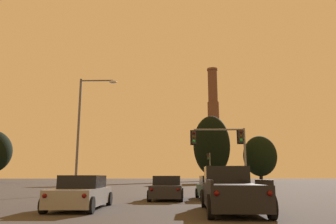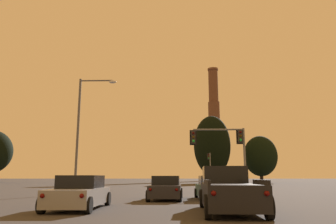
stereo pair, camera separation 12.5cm
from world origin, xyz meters
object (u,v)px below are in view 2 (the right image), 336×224
sedan_center_lane_front (166,188)px  sedan_left_lane_second (80,193)px  hatchback_right_lane_front (212,188)px  traffic_light_overhead_right (226,144)px  pickup_truck_right_lane_second (228,191)px  street_lamp (84,123)px  smokestack (215,135)px  traffic_light_far_right (210,164)px

sedan_center_lane_front → sedan_left_lane_second: bearing=-118.7°
hatchback_right_lane_front → traffic_light_overhead_right: (1.80, 5.83, 3.37)m
traffic_light_overhead_right → sedan_center_lane_front: bearing=-126.8°
pickup_truck_right_lane_second → street_lamp: 17.10m
hatchback_right_lane_front → smokestack: (11.96, 101.49, 16.22)m
traffic_light_far_right → smokestack: bearing=82.4°
hatchback_right_lane_front → traffic_light_overhead_right: traffic_light_overhead_right is taller
pickup_truck_right_lane_second → smokestack: smokestack is taller
street_lamp → pickup_truck_right_lane_second: bearing=-53.1°
sedan_left_lane_second → street_lamp: bearing=105.1°
hatchback_right_lane_front → traffic_light_overhead_right: size_ratio=0.78×
sedan_left_lane_second → sedan_center_lane_front: size_ratio=1.00×
sedan_left_lane_second → sedan_center_lane_front: same height
sedan_center_lane_front → traffic_light_far_right: 40.94m
pickup_truck_right_lane_second → smokestack: 110.78m
traffic_light_far_right → smokestack: (8.19, 61.62, 13.13)m
sedan_left_lane_second → hatchback_right_lane_front: bearing=44.3°
traffic_light_far_right → street_lamp: (-13.71, -34.24, 2.03)m
hatchback_right_lane_front → pickup_truck_right_lane_second: bearing=-92.7°
traffic_light_far_right → street_lamp: size_ratio=0.60×
traffic_light_overhead_right → smokestack: 97.06m
hatchback_right_lane_front → street_lamp: 12.52m
smokestack → traffic_light_overhead_right: bearing=-96.1°
pickup_truck_right_lane_second → traffic_light_overhead_right: bearing=83.7°
sedan_center_lane_front → traffic_light_overhead_right: bearing=54.7°
sedan_center_lane_front → traffic_light_far_right: traffic_light_far_right is taller
pickup_truck_right_lane_second → smokestack: bearing=85.5°
sedan_center_lane_front → smokestack: bearing=83.2°
hatchback_right_lane_front → street_lamp: street_lamp is taller
sedan_left_lane_second → smokestack: bearing=79.2°
sedan_left_lane_second → traffic_light_far_right: (10.19, 46.37, 3.10)m
traffic_light_overhead_right → smokestack: (10.16, 95.67, 12.86)m
sedan_left_lane_second → hatchback_right_lane_front: 9.13m
sedan_center_lane_front → street_lamp: bearing=141.0°
sedan_left_lane_second → sedan_center_lane_front: bearing=58.7°
street_lamp → sedan_left_lane_second: bearing=-73.8°
street_lamp → traffic_light_far_right: bearing=68.2°
sedan_center_lane_front → smokestack: 104.24m
sedan_left_lane_second → pickup_truck_right_lane_second: 6.37m
sedan_center_lane_front → traffic_light_overhead_right: (4.66, 6.23, 3.36)m
smokestack → sedan_center_lane_front: bearing=-98.3°
sedan_center_lane_front → pickup_truck_right_lane_second: size_ratio=0.85×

